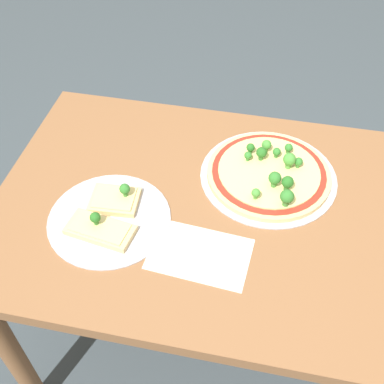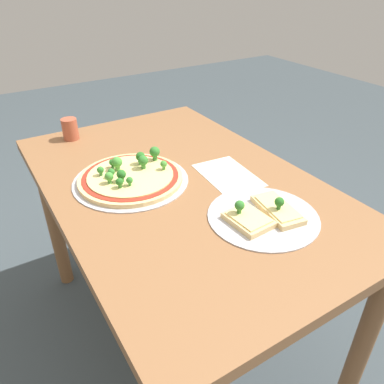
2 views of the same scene
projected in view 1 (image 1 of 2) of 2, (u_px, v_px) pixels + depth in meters
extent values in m
plane|color=#3D474C|center=(219.00, 339.00, 1.78)|extent=(8.00, 8.00, 0.00)
cube|color=brown|center=(230.00, 213.00, 1.25)|extent=(1.24, 0.79, 0.04)
cylinder|color=brown|center=(12.00, 354.00, 1.38)|extent=(0.06, 0.06, 0.70)
cylinder|color=brown|center=(92.00, 187.00, 1.82)|extent=(0.06, 0.06, 0.70)
cylinder|color=#B7B7BC|center=(268.00, 176.00, 1.32)|extent=(0.37, 0.37, 0.00)
cylinder|color=#E5C17F|center=(269.00, 174.00, 1.31)|extent=(0.34, 0.34, 0.01)
cylinder|color=#A82D1E|center=(269.00, 172.00, 1.30)|extent=(0.31, 0.31, 0.00)
cylinder|color=#EFD684|center=(269.00, 171.00, 1.30)|extent=(0.28, 0.28, 0.00)
sphere|color=#286B23|center=(288.00, 182.00, 1.23)|extent=(0.03, 0.03, 0.03)
cylinder|color=#37742D|center=(287.00, 187.00, 1.25)|extent=(0.01, 0.01, 0.01)
sphere|color=#337A2D|center=(248.00, 155.00, 1.31)|extent=(0.02, 0.02, 0.02)
cylinder|color=#3F8136|center=(248.00, 159.00, 1.32)|extent=(0.01, 0.01, 0.01)
sphere|color=#337A2D|center=(275.00, 178.00, 1.24)|extent=(0.03, 0.03, 0.03)
cylinder|color=#3F8136|center=(274.00, 184.00, 1.26)|extent=(0.02, 0.02, 0.02)
sphere|color=#479338|center=(267.00, 145.00, 1.33)|extent=(0.03, 0.03, 0.03)
cylinder|color=#51973E|center=(266.00, 149.00, 1.35)|extent=(0.01, 0.01, 0.01)
sphere|color=#479338|center=(256.00, 193.00, 1.22)|extent=(0.02, 0.02, 0.02)
cylinder|color=#51973E|center=(255.00, 197.00, 1.23)|extent=(0.01, 0.01, 0.01)
sphere|color=#286B23|center=(262.00, 152.00, 1.31)|extent=(0.03, 0.03, 0.03)
cylinder|color=#37742D|center=(261.00, 157.00, 1.33)|extent=(0.01, 0.01, 0.01)
sphere|color=#337A2D|center=(289.00, 147.00, 1.33)|extent=(0.02, 0.02, 0.02)
cylinder|color=#3F8136|center=(288.00, 151.00, 1.34)|extent=(0.01, 0.01, 0.01)
sphere|color=#337A2D|center=(299.00, 162.00, 1.29)|extent=(0.02, 0.02, 0.02)
cylinder|color=#3F8136|center=(298.00, 166.00, 1.31)|extent=(0.01, 0.01, 0.01)
sphere|color=#337A2D|center=(287.00, 196.00, 1.19)|extent=(0.04, 0.04, 0.04)
cylinder|color=#3F8136|center=(286.00, 203.00, 1.21)|extent=(0.02, 0.02, 0.02)
sphere|color=#479338|center=(290.00, 159.00, 1.29)|extent=(0.03, 0.03, 0.03)
cylinder|color=#51973E|center=(288.00, 165.00, 1.30)|extent=(0.02, 0.02, 0.02)
sphere|color=#286B23|center=(251.00, 147.00, 1.33)|extent=(0.02, 0.02, 0.02)
cylinder|color=#37742D|center=(250.00, 152.00, 1.34)|extent=(0.01, 0.01, 0.01)
sphere|color=#337A2D|center=(277.00, 152.00, 1.32)|extent=(0.02, 0.02, 0.02)
cylinder|color=#3F8136|center=(276.00, 156.00, 1.33)|extent=(0.01, 0.01, 0.01)
cylinder|color=#B7B7BC|center=(109.00, 219.00, 1.21)|extent=(0.31, 0.31, 0.00)
cube|color=#E5C17F|center=(100.00, 230.00, 1.18)|extent=(0.18, 0.10, 0.02)
cube|color=#EFD684|center=(100.00, 227.00, 1.17)|extent=(0.15, 0.09, 0.00)
sphere|color=#286B23|center=(95.00, 217.00, 1.16)|extent=(0.03, 0.03, 0.03)
cylinder|color=#37742D|center=(96.00, 222.00, 1.17)|extent=(0.01, 0.01, 0.01)
cube|color=#E5C17F|center=(115.00, 200.00, 1.24)|extent=(0.13, 0.10, 0.02)
cube|color=#EFD684|center=(114.00, 198.00, 1.23)|extent=(0.11, 0.09, 0.00)
sphere|color=#337A2D|center=(125.00, 189.00, 1.22)|extent=(0.03, 0.03, 0.03)
cylinder|color=#3F8136|center=(125.00, 194.00, 1.23)|extent=(0.01, 0.01, 0.01)
cube|color=silver|center=(200.00, 254.00, 1.14)|extent=(0.25, 0.17, 0.00)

